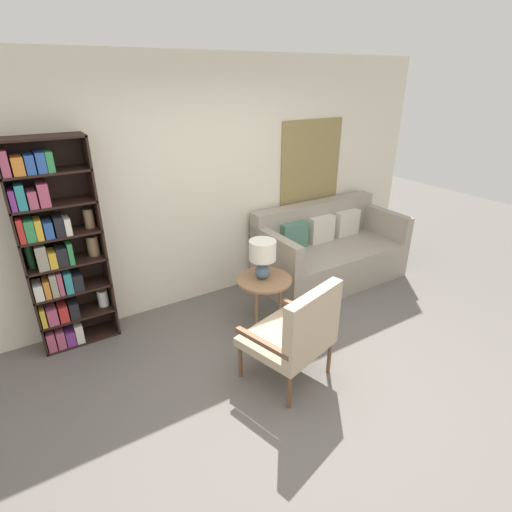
% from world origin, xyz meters
% --- Properties ---
extents(ground_plane, '(14.00, 14.00, 0.00)m').
position_xyz_m(ground_plane, '(0.00, 0.00, 0.00)').
color(ground_plane, '#66605B').
extents(wall_back, '(6.40, 0.08, 2.70)m').
position_xyz_m(wall_back, '(0.03, 2.03, 1.35)').
color(wall_back, silver).
rests_on(wall_back, ground_plane).
extents(bookshelf, '(0.71, 0.30, 2.02)m').
position_xyz_m(bookshelf, '(-1.51, 1.84, 0.98)').
color(bookshelf, black).
rests_on(bookshelf, ground_plane).
extents(armchair, '(0.80, 0.78, 0.95)m').
position_xyz_m(armchair, '(0.04, 0.18, 0.52)').
color(armchair, brown).
rests_on(armchair, ground_plane).
extents(couch, '(1.89, 0.93, 0.96)m').
position_xyz_m(couch, '(1.58, 1.55, 0.36)').
color(couch, '#9E9384').
rests_on(couch, ground_plane).
extents(side_table, '(0.57, 0.57, 0.55)m').
position_xyz_m(side_table, '(0.28, 1.07, 0.50)').
color(side_table, '#99704C').
rests_on(side_table, ground_plane).
extents(table_lamp, '(0.28, 0.28, 0.42)m').
position_xyz_m(table_lamp, '(0.27, 1.09, 0.82)').
color(table_lamp, slate).
rests_on(table_lamp, side_table).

